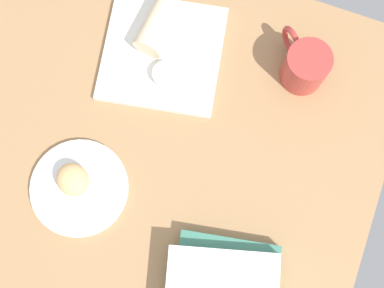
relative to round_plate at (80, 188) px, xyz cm
name	(u,v)px	position (x,y,z in cm)	size (l,w,h in cm)	color
dining_table	(119,142)	(3.53, 12.23, -2.70)	(110.00, 90.00, 4.00)	#9E754C
round_plate	(80,188)	(0.00, 0.00, 0.00)	(20.15, 20.15, 1.40)	white
scone_pastry	(73,180)	(-1.17, 0.90, 2.99)	(7.03, 6.31, 4.57)	#DCAE72
square_plate	(162,54)	(5.64, 33.29, 0.10)	(25.22, 25.22, 1.60)	white
sauce_cup	(165,75)	(8.31, 28.28, 2.14)	(5.52, 5.52, 2.31)	silver
breakfast_wrap	(159,26)	(3.50, 37.29, 4.10)	(6.40, 6.40, 11.89)	beige
book_stack	(224,282)	(33.79, -7.60, 2.61)	(24.18, 20.79, 6.71)	#387260
coffee_mug	(305,66)	(35.16, 39.34, 4.30)	(11.97, 12.06, 9.78)	#B23833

